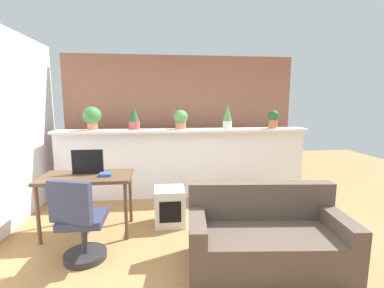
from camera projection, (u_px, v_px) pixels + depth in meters
name	position (u px, v px, depth m)	size (l,w,h in m)	color
ground_plane	(200.00, 260.00, 2.90)	(12.00, 12.00, 0.00)	#9E7042
divider_wall	(184.00, 164.00, 4.78)	(4.26, 0.16, 1.15)	white
plant_shelf	(184.00, 130.00, 4.64)	(4.26, 0.37, 0.04)	white
brick_wall_behind	(181.00, 123.00, 5.26)	(4.26, 0.10, 2.50)	#935B47
potted_plant_0	(92.00, 117.00, 4.47)	(0.29, 0.29, 0.39)	#C66B42
potted_plant_1	(134.00, 118.00, 4.55)	(0.18, 0.18, 0.39)	#B7474C
potted_plant_2	(181.00, 119.00, 4.63)	(0.24, 0.24, 0.33)	#C66B42
potted_plant_3	(227.00, 117.00, 4.67)	(0.15, 0.15, 0.42)	silver
potted_plant_4	(273.00, 118.00, 4.77)	(0.20, 0.20, 0.32)	#C66B42
desk	(87.00, 182.00, 3.42)	(1.10, 0.60, 0.75)	brown
tv_monitor	(88.00, 162.00, 3.47)	(0.38, 0.04, 0.31)	black
office_chair	(80.00, 227.00, 2.81)	(0.50, 0.50, 0.91)	#262628
side_cube_shelf	(170.00, 206.00, 3.72)	(0.40, 0.41, 0.50)	silver
book_on_desk	(106.00, 174.00, 3.38)	(0.15, 0.14, 0.04)	#2D4C8C
couch	(266.00, 239.00, 2.77)	(1.63, 0.91, 0.80)	brown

